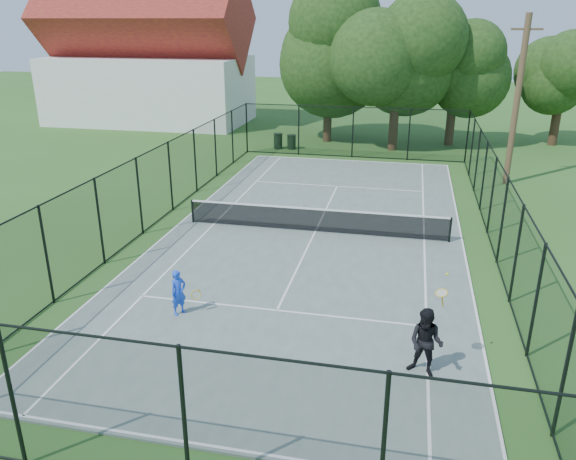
% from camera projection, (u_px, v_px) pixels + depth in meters
% --- Properties ---
extents(ground, '(120.00, 120.00, 0.00)m').
position_uv_depth(ground, '(315.00, 233.00, 21.68)').
color(ground, '#2C561D').
extents(tennis_court, '(11.00, 24.00, 0.06)m').
position_uv_depth(tennis_court, '(315.00, 232.00, 21.67)').
color(tennis_court, slate).
rests_on(tennis_court, ground).
extents(tennis_net, '(10.08, 0.08, 0.95)m').
position_uv_depth(tennis_net, '(315.00, 219.00, 21.48)').
color(tennis_net, black).
rests_on(tennis_net, tennis_court).
extents(fence, '(13.10, 26.10, 3.00)m').
position_uv_depth(fence, '(316.00, 196.00, 21.15)').
color(fence, black).
rests_on(fence, ground).
extents(tree_near_left, '(7.24, 7.24, 9.44)m').
position_uv_depth(tree_near_left, '(329.00, 51.00, 35.92)').
color(tree_near_left, '#332114').
rests_on(tree_near_left, ground).
extents(tree_near_mid, '(6.36, 6.36, 8.32)m').
position_uv_depth(tree_near_mid, '(397.00, 66.00, 33.65)').
color(tree_near_mid, '#332114').
rests_on(tree_near_mid, ground).
extents(tree_near_right, '(5.60, 5.60, 7.72)m').
position_uv_depth(tree_near_right, '(456.00, 67.00, 35.18)').
color(tree_near_right, '#332114').
rests_on(tree_near_right, ground).
extents(tree_far_right, '(4.86, 4.86, 6.43)m').
position_uv_depth(tree_far_right, '(562.00, 83.00, 35.45)').
color(tree_far_right, '#332114').
rests_on(tree_far_right, ground).
extents(building, '(15.30, 8.15, 11.87)m').
position_uv_depth(building, '(148.00, 58.00, 43.44)').
color(building, silver).
rests_on(building, ground).
extents(trash_bin_left, '(0.58, 0.58, 0.98)m').
position_uv_depth(trash_bin_left, '(278.00, 141.00, 35.60)').
color(trash_bin_left, black).
rests_on(trash_bin_left, ground).
extents(trash_bin_right, '(0.58, 0.58, 0.91)m').
position_uv_depth(trash_bin_right, '(292.00, 142.00, 35.52)').
color(trash_bin_right, black).
rests_on(trash_bin_right, ground).
extents(utility_pole, '(1.40, 0.30, 8.04)m').
position_uv_depth(utility_pole, '(517.00, 101.00, 26.84)').
color(utility_pole, '#4C3823').
rests_on(utility_pole, ground).
extents(player_blue, '(0.84, 0.57, 1.30)m').
position_uv_depth(player_blue, '(179.00, 292.00, 15.43)').
color(player_blue, blue).
rests_on(player_blue, tennis_court).
extents(player_black, '(0.98, 0.92, 2.43)m').
position_uv_depth(player_black, '(426.00, 343.00, 12.69)').
color(player_black, black).
rests_on(player_black, tennis_court).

